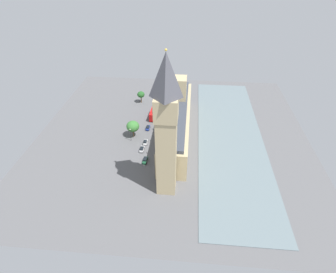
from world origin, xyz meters
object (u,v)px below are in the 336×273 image
Objects in this scene: plane_tree_leading at (141,95)px; plane_tree_under_trees at (133,126)px; pedestrian_near_tower at (161,122)px; parliament_building at (177,120)px; pedestrian_midblock at (165,109)px; car_white_opposite_hall at (145,142)px; street_lamp_slot_10 at (130,133)px; clock_tower at (166,128)px; car_blue_corner at (148,128)px; double_decker_bus_trailing at (153,114)px; car_silver_far_end at (142,149)px; car_dark_green_by_river_gate at (145,160)px; pedestrian_kerbside at (163,118)px.

plane_tree_leading is 36.35m from plane_tree_under_trees.
plane_tree_under_trees reaches higher than pedestrian_near_tower.
plane_tree_under_trees is at bearing 13.62° from parliament_building.
parliament_building reaches higher than pedestrian_midblock.
car_white_opposite_hall is at bearing 110.71° from pedestrian_near_tower.
clock_tower is at bearing 124.02° from street_lamp_slot_10.
plane_tree_under_trees is at bearing -59.64° from clock_tower.
car_blue_corner is 10.97m from plane_tree_under_trees.
double_decker_bus_trailing is 7.92m from pedestrian_near_tower.
car_silver_far_end is 2.80× the size of pedestrian_midblock.
plane_tree_under_trees is at bearing -61.30° from car_dark_green_by_river_gate.
car_white_opposite_hall is at bearing -65.43° from clock_tower.
double_decker_bus_trailing reaches higher than car_blue_corner.
plane_tree_under_trees is at bearing 120.12° from car_silver_far_end.
car_silver_far_end is 0.62× the size of plane_tree_leading.
car_white_opposite_hall is (-0.74, 12.96, -0.00)m from car_blue_corner.
clock_tower reaches higher than car_white_opposite_hall.
pedestrian_near_tower is 14.57m from pedestrian_midblock.
plane_tree_leading reaches higher than pedestrian_kerbside.
pedestrian_midblock is at bearing -72.06° from pedestrian_kerbside.
car_dark_green_by_river_gate is 21.66m from plane_tree_under_trees.
car_dark_green_by_river_gate is at bearing 102.04° from pedestrian_kerbside.
car_blue_corner and car_white_opposite_hall have the same top height.
street_lamp_slot_10 is at bearing 133.31° from car_silver_far_end.
car_dark_green_by_river_gate is at bearing 62.61° from parliament_building.
car_dark_green_by_river_gate is 2.93× the size of pedestrian_near_tower.
pedestrian_kerbside is at bearing -93.14° from car_dark_green_by_river_gate.
plane_tree_leading is at bearing -31.74° from pedestrian_kerbside.
double_decker_bus_trailing is 24.19m from street_lamp_slot_10.
car_blue_corner is at bearing -80.73° from car_dark_green_by_river_gate.
double_decker_bus_trailing is 1.51× the size of street_lamp_slot_10.
plane_tree_under_trees reaches higher than car_white_opposite_hall.
parliament_building is 1.19× the size of clock_tower.
pedestrian_midblock is at bearing -55.50° from pedestrian_near_tower.
car_white_opposite_hall is at bearing 36.80° from parliament_building.
pedestrian_near_tower is (-5.19, 5.69, -1.89)m from double_decker_bus_trailing.
car_blue_corner reaches higher than pedestrian_near_tower.
car_dark_green_by_river_gate is at bearing -69.26° from car_silver_far_end.
double_decker_bus_trailing is 24.72m from car_white_opposite_hall.
parliament_building is 22.24m from plane_tree_under_trees.
clock_tower is at bearing 30.01° from pedestrian_midblock.
double_decker_bus_trailing is at bearing -76.59° from clock_tower.
parliament_building is 28.18m from car_dark_green_by_river_gate.
car_silver_far_end is 10.82m from street_lamp_slot_10.
street_lamp_slot_10 reaches higher than car_white_opposite_hall.
car_white_opposite_hall is at bearing 102.42° from plane_tree_leading.
plane_tree_under_trees is 1.26× the size of street_lamp_slot_10.
parliament_building is 23.54m from car_silver_far_end.
clock_tower is at bearing 105.84° from double_decker_bus_trailing.
street_lamp_slot_10 is (9.56, -15.29, 3.94)m from car_dark_green_by_river_gate.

